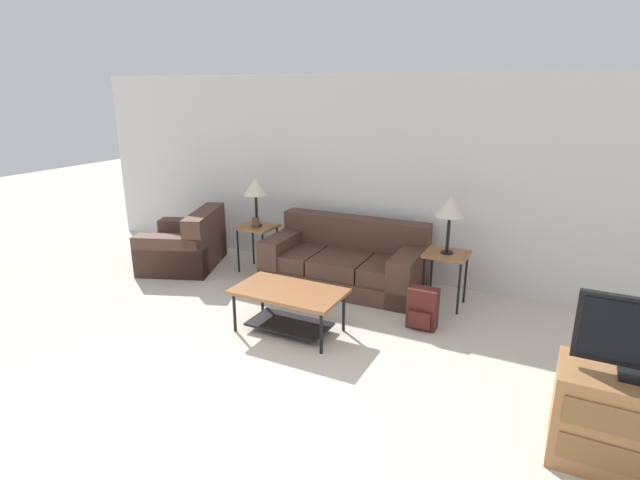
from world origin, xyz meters
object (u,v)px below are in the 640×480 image
(side_table_left, at_px, (257,231))
(side_table_right, at_px, (446,260))
(couch, at_px, (345,263))
(coffee_table, at_px, (289,301))
(table_lamp_left, at_px, (256,188))
(tv_console, at_px, (636,425))
(armchair, at_px, (186,246))
(table_lamp_right, at_px, (450,208))
(backpack, at_px, (422,309))

(side_table_left, relative_size, side_table_right, 1.00)
(couch, relative_size, side_table_right, 3.12)
(coffee_table, height_order, side_table_right, side_table_right)
(coffee_table, xyz_separation_m, table_lamp_left, (-1.29, 1.37, 0.82))
(coffee_table, relative_size, side_table_right, 1.75)
(coffee_table, xyz_separation_m, tv_console, (2.99, -0.67, -0.01))
(couch, xyz_separation_m, side_table_right, (1.28, -0.07, 0.27))
(armchair, distance_m, side_table_right, 3.59)
(side_table_right, xyz_separation_m, tv_console, (1.72, -2.04, -0.22))
(table_lamp_right, bearing_deg, side_table_right, 180.00)
(couch, height_order, backpack, couch)
(couch, distance_m, table_lamp_right, 1.55)
(backpack, bearing_deg, armchair, 173.91)
(armchair, bearing_deg, coffee_table, -24.91)
(table_lamp_right, distance_m, tv_console, 2.80)
(armchair, bearing_deg, table_lamp_left, 16.43)
(coffee_table, height_order, side_table_left, side_table_left)
(backpack, bearing_deg, table_lamp_right, 84.71)
(backpack, bearing_deg, couch, 148.40)
(couch, xyz_separation_m, table_lamp_left, (-1.28, -0.07, 0.87))
(couch, height_order, tv_console, couch)
(side_table_left, relative_size, tv_console, 0.64)
(table_lamp_left, bearing_deg, couch, 3.34)
(couch, relative_size, coffee_table, 1.78)
(armchair, distance_m, coffee_table, 2.54)
(tv_console, bearing_deg, backpack, 142.56)
(couch, distance_m, backpack, 1.43)
(couch, relative_size, tv_console, 2.00)
(side_table_left, distance_m, table_lamp_left, 0.60)
(couch, bearing_deg, tv_console, -35.17)
(armchair, height_order, side_table_right, armchair)
(couch, bearing_deg, coffee_table, -89.44)
(armchair, xyz_separation_m, side_table_right, (3.57, 0.30, 0.27))
(side_table_left, relative_size, backpack, 1.44)
(couch, height_order, side_table_right, couch)
(armchair, xyz_separation_m, tv_console, (5.30, -1.74, 0.05))
(couch, relative_size, side_table_left, 3.12)
(side_table_right, bearing_deg, table_lamp_right, 0.00)
(couch, distance_m, coffee_table, 1.45)
(coffee_table, distance_m, table_lamp_left, 2.05)
(side_table_left, xyz_separation_m, tv_console, (4.28, -2.04, -0.22))
(side_table_left, distance_m, backpack, 2.61)
(coffee_table, bearing_deg, table_lamp_right, 47.29)
(armchair, bearing_deg, side_table_left, 16.43)
(table_lamp_left, bearing_deg, armchair, -163.57)
(side_table_right, xyz_separation_m, table_lamp_right, (0.00, 0.00, 0.60))
(side_table_right, bearing_deg, side_table_left, 180.00)
(side_table_right, bearing_deg, couch, 176.67)
(armchair, relative_size, side_table_right, 2.17)
(table_lamp_left, height_order, table_lamp_right, same)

